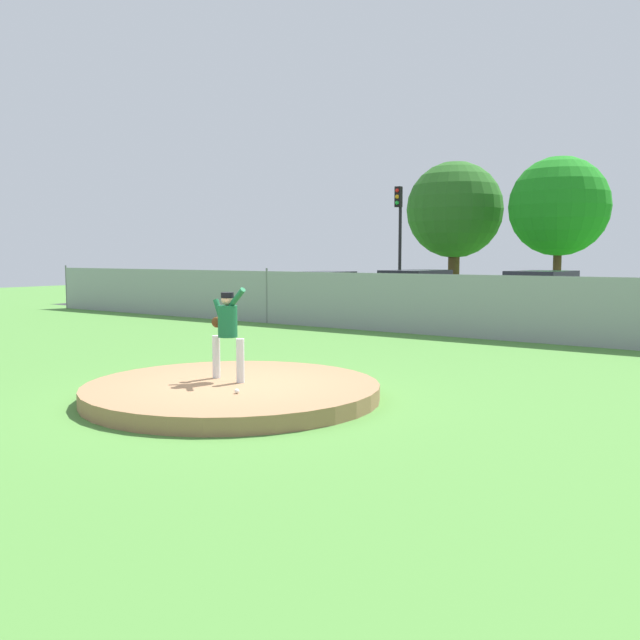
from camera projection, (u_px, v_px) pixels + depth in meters
ground_plane at (409, 355)px, 16.04m from camera, size 80.00×80.00×0.00m
asphalt_strip at (531, 325)px, 22.92m from camera, size 44.00×7.00×0.01m
pitchers_mound at (232, 391)px, 11.17m from camera, size 4.78×4.78×0.26m
pitcher_youth at (227, 326)px, 11.36m from camera, size 0.81×0.32×1.55m
baseball at (237, 391)px, 10.32m from camera, size 0.07×0.07×0.07m
chainlink_fence at (478, 307)px, 19.19m from camera, size 38.41×0.07×1.89m
parked_car_white at (541, 301)px, 22.27m from camera, size 2.07×4.30×1.83m
parked_car_charcoal at (415, 295)px, 25.60m from camera, size 2.08×4.78×1.78m
parked_car_champagne at (321, 294)px, 27.31m from camera, size 2.07×4.78×1.68m
traffic_cone_orange at (521, 310)px, 26.00m from camera, size 0.40×0.40×0.55m
traffic_light_near at (399, 226)px, 30.67m from camera, size 0.28×0.46×5.35m
tree_broad_left at (455, 210)px, 35.04m from camera, size 4.87×4.87×7.07m
tree_tall_centre at (559, 207)px, 30.92m from camera, size 4.45×4.45×6.75m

